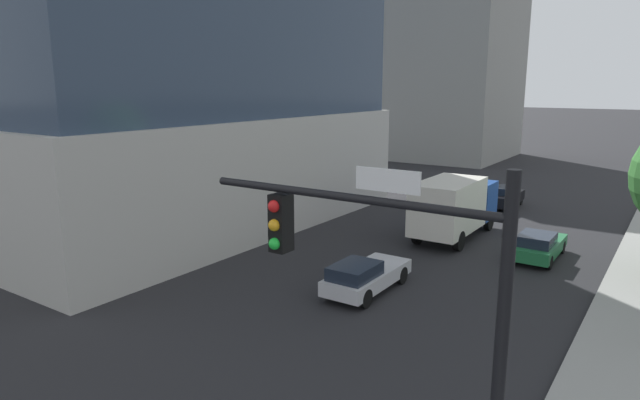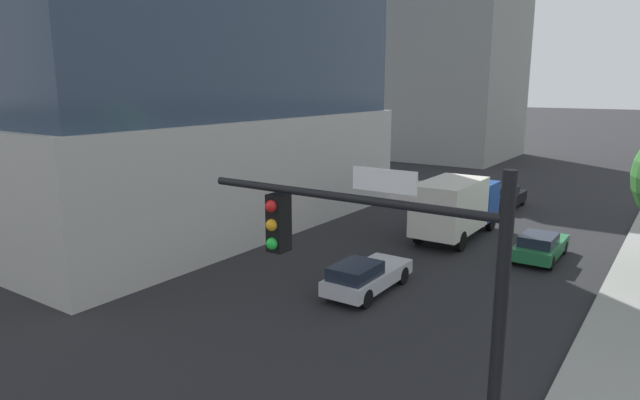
{
  "view_description": "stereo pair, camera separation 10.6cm",
  "coord_description": "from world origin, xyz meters",
  "px_view_note": "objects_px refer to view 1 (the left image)",
  "views": [
    {
      "loc": [
        7.41,
        -2.61,
        8.01
      ],
      "look_at": [
        -1.46,
        10.51,
        4.66
      ],
      "focal_mm": 30.79,
      "sensor_mm": 36.0,
      "label": 1
    },
    {
      "loc": [
        7.5,
        -2.55,
        8.01
      ],
      "look_at": [
        -1.46,
        10.51,
        4.66
      ],
      "focal_mm": 30.79,
      "sensor_mm": 36.0,
      "label": 2
    }
  ],
  "objects_px": {
    "construction_building": "(442,18)",
    "traffic_light_pole": "(395,296)",
    "car_green": "(538,245)",
    "car_silver": "(365,276)",
    "car_black": "(502,196)",
    "box_truck": "(454,205)"
  },
  "relations": [
    {
      "from": "construction_building",
      "to": "traffic_light_pole",
      "type": "relative_size",
      "value": 5.09
    },
    {
      "from": "car_black",
      "to": "car_green",
      "type": "height_order",
      "value": "car_black"
    },
    {
      "from": "traffic_light_pole",
      "to": "car_green",
      "type": "relative_size",
      "value": 1.63
    },
    {
      "from": "construction_building",
      "to": "traffic_light_pole",
      "type": "bearing_deg",
      "value": -68.5
    },
    {
      "from": "construction_building",
      "to": "box_truck",
      "type": "relative_size",
      "value": 5.0
    },
    {
      "from": "construction_building",
      "to": "car_silver",
      "type": "xyz_separation_m",
      "value": [
        14.02,
        -41.28,
        -14.34
      ]
    },
    {
      "from": "box_truck",
      "to": "car_black",
      "type": "bearing_deg",
      "value": 90.0
    },
    {
      "from": "construction_building",
      "to": "car_black",
      "type": "height_order",
      "value": "construction_building"
    },
    {
      "from": "traffic_light_pole",
      "to": "car_silver",
      "type": "xyz_separation_m",
      "value": [
        -6.3,
        10.3,
        -4.01
      ]
    },
    {
      "from": "car_green",
      "to": "box_truck",
      "type": "bearing_deg",
      "value": 165.01
    },
    {
      "from": "car_green",
      "to": "box_truck",
      "type": "xyz_separation_m",
      "value": [
        -4.61,
        1.23,
        1.15
      ]
    },
    {
      "from": "traffic_light_pole",
      "to": "car_green",
      "type": "bearing_deg",
      "value": 95.19
    },
    {
      "from": "traffic_light_pole",
      "to": "car_black",
      "type": "xyz_separation_m",
      "value": [
        -6.3,
        28.73,
        -3.99
      ]
    },
    {
      "from": "traffic_light_pole",
      "to": "box_truck",
      "type": "bearing_deg",
      "value": 107.65
    },
    {
      "from": "car_black",
      "to": "car_green",
      "type": "relative_size",
      "value": 0.97
    },
    {
      "from": "car_black",
      "to": "car_silver",
      "type": "height_order",
      "value": "car_black"
    },
    {
      "from": "car_silver",
      "to": "traffic_light_pole",
      "type": "bearing_deg",
      "value": -58.55
    },
    {
      "from": "box_truck",
      "to": "traffic_light_pole",
      "type": "bearing_deg",
      "value": -72.35
    },
    {
      "from": "traffic_light_pole",
      "to": "car_silver",
      "type": "bearing_deg",
      "value": 121.45
    },
    {
      "from": "car_green",
      "to": "car_silver",
      "type": "xyz_separation_m",
      "value": [
        -4.61,
        -8.26,
        0.05
      ]
    },
    {
      "from": "car_green",
      "to": "car_silver",
      "type": "distance_m",
      "value": 9.46
    },
    {
      "from": "construction_building",
      "to": "box_truck",
      "type": "xyz_separation_m",
      "value": [
        14.02,
        -31.79,
        -13.24
      ]
    }
  ]
}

